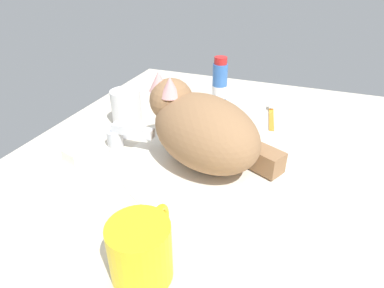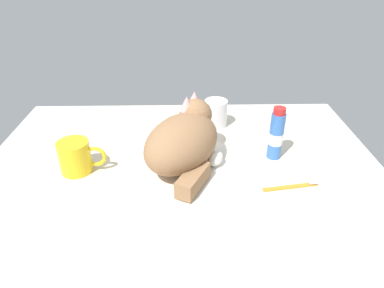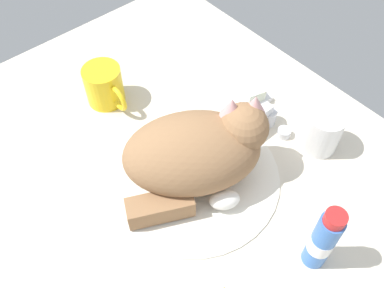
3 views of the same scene
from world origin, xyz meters
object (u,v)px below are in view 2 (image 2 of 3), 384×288
(toothbrush, at_px, (294,185))
(cat, at_px, (184,140))
(soap_bar, at_px, (158,120))
(coffee_mug, at_px, (76,157))
(rinse_cup, at_px, (216,113))
(faucet, at_px, (182,125))
(toothpaste_bottle, at_px, (276,135))

(toothbrush, bearing_deg, cat, 159.08)
(soap_bar, bearing_deg, coffee_mug, -128.67)
(cat, xyz_separation_m, rinse_cup, (0.10, 0.24, -0.04))
(soap_bar, height_order, toothbrush, soap_bar)
(faucet, distance_m, cat, 0.19)
(cat, distance_m, coffee_mug, 0.29)
(cat, bearing_deg, soap_bar, 111.02)
(faucet, xyz_separation_m, soap_bar, (-0.08, 0.04, -0.00))
(rinse_cup, xyz_separation_m, toothpaste_bottle, (0.15, -0.20, 0.03))
(faucet, bearing_deg, cat, -87.82)
(cat, xyz_separation_m, toothpaste_bottle, (0.25, 0.04, -0.01))
(toothbrush, bearing_deg, soap_bar, 137.29)
(faucet, height_order, soap_bar, faucet)
(toothpaste_bottle, xyz_separation_m, toothbrush, (0.02, -0.14, -0.07))
(rinse_cup, bearing_deg, coffee_mug, -146.75)
(rinse_cup, height_order, soap_bar, rinse_cup)
(coffee_mug, height_order, toothpaste_bottle, toothpaste_bottle)
(faucet, distance_m, rinse_cup, 0.12)
(toothpaste_bottle, distance_m, toothbrush, 0.16)
(toothpaste_bottle, height_order, toothbrush, toothpaste_bottle)
(coffee_mug, bearing_deg, toothbrush, -8.64)
(rinse_cup, bearing_deg, faucet, -155.74)
(coffee_mug, distance_m, toothpaste_bottle, 0.54)
(faucet, distance_m, toothpaste_bottle, 0.30)
(cat, distance_m, toothbrush, 0.30)
(faucet, xyz_separation_m, toothbrush, (0.28, -0.29, -0.02))
(faucet, xyz_separation_m, cat, (0.01, -0.19, 0.05))
(soap_bar, bearing_deg, cat, -68.98)
(cat, distance_m, rinse_cup, 0.26)
(coffee_mug, relative_size, toothbrush, 0.87)
(cat, distance_m, soap_bar, 0.25)
(rinse_cup, xyz_separation_m, soap_bar, (-0.19, -0.01, -0.02))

